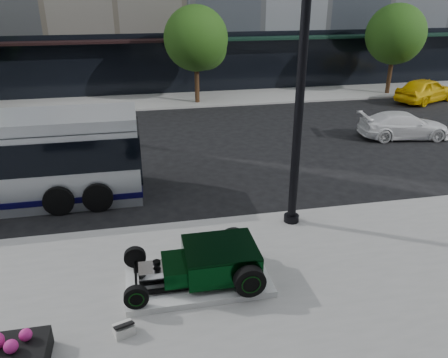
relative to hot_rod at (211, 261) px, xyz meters
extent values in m
plane|color=black|center=(1.33, 5.09, -0.70)|extent=(120.00, 120.00, 0.00)
cube|color=gray|center=(1.33, 19.09, -0.64)|extent=(70.00, 4.00, 0.12)
cube|color=black|center=(-8.67, 21.29, 1.30)|extent=(22.00, 0.50, 4.00)
cube|color=black|center=(14.33, 21.29, 1.30)|extent=(24.00, 0.50, 4.00)
cube|color=black|center=(-8.67, 20.69, 2.90)|extent=(22.00, 1.60, 0.15)
cube|color=black|center=(14.33, 20.69, 2.90)|extent=(24.00, 1.60, 0.15)
cylinder|color=black|center=(2.33, 18.09, 0.72)|extent=(0.28, 0.28, 2.60)
sphere|color=#1C3D10|center=(2.33, 18.09, 3.22)|extent=(3.80, 3.80, 3.80)
sphere|color=#1C3D10|center=(2.93, 18.39, 2.62)|extent=(2.60, 2.60, 2.60)
cylinder|color=black|center=(15.33, 18.09, 0.72)|extent=(0.28, 0.28, 2.60)
sphere|color=#1C3D10|center=(15.33, 18.09, 3.22)|extent=(3.80, 3.80, 3.80)
sphere|color=#1C3D10|center=(15.93, 18.39, 2.62)|extent=(2.60, 2.60, 2.60)
cube|color=silver|center=(-0.33, 0.00, -0.50)|extent=(3.40, 1.80, 0.15)
cube|color=black|center=(-0.33, -0.45, -0.33)|extent=(3.00, 0.08, 0.10)
cube|color=black|center=(-0.33, 0.45, -0.33)|extent=(3.00, 0.08, 0.10)
cube|color=black|center=(0.22, 0.00, 0.02)|extent=(1.70, 1.45, 0.62)
cube|color=black|center=(0.22, 0.00, 0.35)|extent=(1.70, 1.45, 0.06)
cube|color=black|center=(-0.88, 0.00, -0.10)|extent=(0.55, 1.05, 0.38)
cube|color=silver|center=(-1.43, 0.00, -0.15)|extent=(0.55, 0.55, 0.34)
cylinder|color=black|center=(-1.28, 0.00, 0.12)|extent=(0.18, 0.18, 0.10)
cylinder|color=black|center=(-1.78, 0.00, -0.27)|extent=(0.06, 1.55, 0.06)
cylinder|color=black|center=(0.72, -0.85, -0.07)|extent=(0.72, 0.24, 0.72)
cylinder|color=black|center=(0.72, -0.98, -0.07)|extent=(0.37, 0.02, 0.37)
torus|color=#0A370C|center=(0.72, -0.99, -0.07)|extent=(0.44, 0.02, 0.44)
cylinder|color=black|center=(0.72, 0.85, -0.07)|extent=(0.72, 0.24, 0.72)
cylinder|color=black|center=(0.72, 0.98, -0.07)|extent=(0.37, 0.02, 0.37)
torus|color=#0A370C|center=(0.72, 0.99, -0.07)|extent=(0.44, 0.02, 0.44)
cylinder|color=black|center=(-1.78, -0.78, -0.16)|extent=(0.54, 0.16, 0.54)
cylinder|color=black|center=(-1.78, -0.87, -0.16)|extent=(0.28, 0.02, 0.28)
torus|color=#0A370C|center=(-1.78, -0.88, -0.16)|extent=(0.34, 0.02, 0.34)
cylinder|color=black|center=(-1.78, 0.78, -0.16)|extent=(0.54, 0.16, 0.54)
cylinder|color=black|center=(-1.78, 0.87, -0.16)|extent=(0.28, 0.02, 0.28)
torus|color=#0A370C|center=(-1.78, 0.88, -0.16)|extent=(0.34, 0.02, 0.34)
cube|color=silver|center=(-2.07, -1.37, -0.47)|extent=(0.47, 0.41, 0.22)
cube|color=black|center=(-2.07, -1.37, -0.34)|extent=(0.47, 0.40, 0.15)
cylinder|color=black|center=(2.90, 2.44, 3.55)|extent=(0.25, 0.25, 8.26)
cylinder|color=black|center=(2.90, 2.44, -0.47)|extent=(0.45, 0.45, 0.21)
sphere|color=#DC268D|center=(-4.06, -1.82, -0.03)|extent=(0.27, 0.27, 0.27)
sphere|color=#1C3D10|center=(-3.76, -1.82, -0.03)|extent=(0.27, 0.27, 0.27)
cube|color=black|center=(-1.46, 5.87, 0.85)|extent=(0.06, 2.30, 1.70)
cylinder|color=black|center=(-4.09, 4.57, -0.22)|extent=(0.96, 0.28, 0.96)
cylinder|color=black|center=(-4.09, 7.17, -0.22)|extent=(0.96, 0.28, 0.96)
cylinder|color=black|center=(-2.89, 4.57, -0.22)|extent=(0.96, 0.28, 0.96)
cylinder|color=black|center=(-2.89, 7.17, -0.22)|extent=(0.96, 0.28, 0.96)
imported|color=white|center=(11.04, 9.43, -0.08)|extent=(4.45, 2.32, 1.23)
imported|color=yellow|center=(16.50, 15.71, 0.06)|extent=(4.77, 3.32, 1.51)
camera|label=1|loc=(-1.46, -8.57, 5.92)|focal=35.00mm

